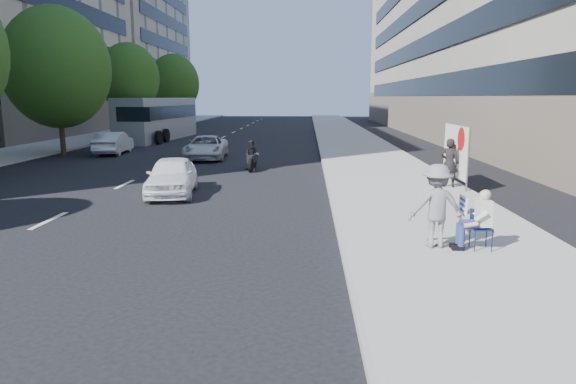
{
  "coord_description": "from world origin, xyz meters",
  "views": [
    {
      "loc": [
        0.66,
        -11.59,
        3.39
      ],
      "look_at": [
        0.19,
        0.81,
        1.08
      ],
      "focal_mm": 32.0,
      "sensor_mm": 36.0,
      "label": 1
    }
  ],
  "objects_px": {
    "pedestrian_woman": "(449,163)",
    "white_sedan_mid": "(113,143)",
    "white_sedan_near": "(172,176)",
    "motorcycle": "(252,157)",
    "white_sedan_far": "(206,147)",
    "jogger": "(437,206)",
    "seated_protester": "(477,216)",
    "protest_banner": "(456,151)",
    "bus": "(159,119)"
  },
  "relations": [
    {
      "from": "seated_protester",
      "to": "pedestrian_woman",
      "type": "bearing_deg",
      "value": 79.06
    },
    {
      "from": "white_sedan_mid",
      "to": "white_sedan_far",
      "type": "distance_m",
      "value": 6.46
    },
    {
      "from": "seated_protester",
      "to": "jogger",
      "type": "bearing_deg",
      "value": 170.84
    },
    {
      "from": "protest_banner",
      "to": "white_sedan_mid",
      "type": "bearing_deg",
      "value": 147.21
    },
    {
      "from": "pedestrian_woman",
      "to": "white_sedan_near",
      "type": "height_order",
      "value": "pedestrian_woman"
    },
    {
      "from": "white_sedan_mid",
      "to": "bus",
      "type": "bearing_deg",
      "value": -93.14
    },
    {
      "from": "protest_banner",
      "to": "white_sedan_mid",
      "type": "distance_m",
      "value": 20.43
    },
    {
      "from": "protest_banner",
      "to": "motorcycle",
      "type": "relative_size",
      "value": 1.49
    },
    {
      "from": "white_sedan_mid",
      "to": "motorcycle",
      "type": "distance_m",
      "value": 11.26
    },
    {
      "from": "seated_protester",
      "to": "white_sedan_near",
      "type": "bearing_deg",
      "value": 141.18
    },
    {
      "from": "pedestrian_woman",
      "to": "bus",
      "type": "bearing_deg",
      "value": -30.66
    },
    {
      "from": "white_sedan_near",
      "to": "motorcycle",
      "type": "relative_size",
      "value": 1.9
    },
    {
      "from": "seated_protester",
      "to": "white_sedan_far",
      "type": "height_order",
      "value": "seated_protester"
    },
    {
      "from": "motorcycle",
      "to": "bus",
      "type": "distance_m",
      "value": 19.77
    },
    {
      "from": "white_sedan_far",
      "to": "protest_banner",
      "type": "bearing_deg",
      "value": -42.04
    },
    {
      "from": "seated_protester",
      "to": "white_sedan_far",
      "type": "xyz_separation_m",
      "value": [
        -9.22,
        17.23,
        -0.24
      ]
    },
    {
      "from": "seated_protester",
      "to": "pedestrian_woman",
      "type": "height_order",
      "value": "pedestrian_woman"
    },
    {
      "from": "seated_protester",
      "to": "white_sedan_mid",
      "type": "bearing_deg",
      "value": 128.06
    },
    {
      "from": "jogger",
      "to": "pedestrian_woman",
      "type": "bearing_deg",
      "value": -110.67
    },
    {
      "from": "jogger",
      "to": "white_sedan_far",
      "type": "relative_size",
      "value": 0.4
    },
    {
      "from": "pedestrian_woman",
      "to": "white_sedan_near",
      "type": "relative_size",
      "value": 0.45
    },
    {
      "from": "bus",
      "to": "seated_protester",
      "type": "bearing_deg",
      "value": -58.02
    },
    {
      "from": "white_sedan_near",
      "to": "pedestrian_woman",
      "type": "bearing_deg",
      "value": -1.37
    },
    {
      "from": "white_sedan_mid",
      "to": "bus",
      "type": "height_order",
      "value": "bus"
    },
    {
      "from": "pedestrian_woman",
      "to": "white_sedan_mid",
      "type": "relative_size",
      "value": 0.44
    },
    {
      "from": "protest_banner",
      "to": "white_sedan_far",
      "type": "height_order",
      "value": "protest_banner"
    },
    {
      "from": "jogger",
      "to": "white_sedan_far",
      "type": "bearing_deg",
      "value": -67.6
    },
    {
      "from": "white_sedan_near",
      "to": "bus",
      "type": "relative_size",
      "value": 0.32
    },
    {
      "from": "seated_protester",
      "to": "white_sedan_far",
      "type": "bearing_deg",
      "value": 118.15
    },
    {
      "from": "pedestrian_woman",
      "to": "motorcycle",
      "type": "relative_size",
      "value": 0.86
    },
    {
      "from": "seated_protester",
      "to": "motorcycle",
      "type": "xyz_separation_m",
      "value": [
        -6.2,
        12.83,
        -0.24
      ]
    },
    {
      "from": "white_sedan_mid",
      "to": "white_sedan_far",
      "type": "height_order",
      "value": "white_sedan_mid"
    },
    {
      "from": "jogger",
      "to": "protest_banner",
      "type": "xyz_separation_m",
      "value": [
        2.72,
        8.31,
        0.34
      ]
    },
    {
      "from": "seated_protester",
      "to": "bus",
      "type": "height_order",
      "value": "bus"
    },
    {
      "from": "protest_banner",
      "to": "white_sedan_near",
      "type": "relative_size",
      "value": 0.79
    },
    {
      "from": "jogger",
      "to": "white_sedan_near",
      "type": "height_order",
      "value": "jogger"
    },
    {
      "from": "white_sedan_far",
      "to": "pedestrian_woman",
      "type": "bearing_deg",
      "value": -44.98
    },
    {
      "from": "pedestrian_woman",
      "to": "motorcycle",
      "type": "height_order",
      "value": "pedestrian_woman"
    },
    {
      "from": "seated_protester",
      "to": "jogger",
      "type": "height_order",
      "value": "jogger"
    },
    {
      "from": "protest_banner",
      "to": "motorcycle",
      "type": "xyz_separation_m",
      "value": [
        -8.09,
        4.39,
        -0.76
      ]
    },
    {
      "from": "white_sedan_far",
      "to": "bus",
      "type": "distance_m",
      "value": 14.48
    },
    {
      "from": "jogger",
      "to": "white_sedan_near",
      "type": "distance_m",
      "value": 10.03
    },
    {
      "from": "pedestrian_woman",
      "to": "white_sedan_mid",
      "type": "height_order",
      "value": "pedestrian_woman"
    },
    {
      "from": "jogger",
      "to": "pedestrian_woman",
      "type": "xyz_separation_m",
      "value": [
        2.34,
        7.68,
        -0.03
      ]
    },
    {
      "from": "protest_banner",
      "to": "white_sedan_near",
      "type": "height_order",
      "value": "protest_banner"
    },
    {
      "from": "bus",
      "to": "jogger",
      "type": "bearing_deg",
      "value": -59.17
    },
    {
      "from": "white_sedan_mid",
      "to": "motorcycle",
      "type": "height_order",
      "value": "motorcycle"
    },
    {
      "from": "white_sedan_mid",
      "to": "white_sedan_far",
      "type": "bearing_deg",
      "value": 154.68
    },
    {
      "from": "seated_protester",
      "to": "white_sedan_mid",
      "type": "height_order",
      "value": "seated_protester"
    },
    {
      "from": "protest_banner",
      "to": "motorcycle",
      "type": "height_order",
      "value": "protest_banner"
    }
  ]
}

